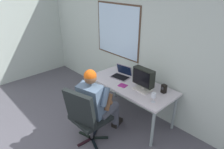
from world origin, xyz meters
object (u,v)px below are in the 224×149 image
office_chair (86,114)px  cd_case (123,85)px  crt_monitor (143,78)px  wine_glass (154,96)px  laptop (122,74)px  desk_speaker (164,89)px  desk (131,87)px  person_seated (97,101)px

office_chair → cd_case: size_ratio=6.32×
crt_monitor → wine_glass: bearing=-26.7°
laptop → cd_case: size_ratio=2.31×
laptop → wine_glass: laptop is taller
laptop → desk_speaker: 0.89m
desk → person_seated: person_seated is taller
desk → office_chair: (-0.00, -1.01, -0.09)m
office_chair → person_seated: 0.29m
wine_glass → desk_speaker: 0.35m
crt_monitor → desk_speaker: (0.30, 0.17, -0.15)m
office_chair → person_seated: size_ratio=0.81×
office_chair → desk_speaker: office_chair is taller
desk → desk_speaker: 0.60m
desk → wine_glass: wine_glass is taller
crt_monitor → laptop: 0.62m
cd_case → desk: bearing=70.0°
desk_speaker → desk: bearing=-164.3°
desk_speaker → cd_case: desk_speaker is taller
desk → person_seated: (-0.07, -0.75, -0.00)m
desk → laptop: size_ratio=4.28×
crt_monitor → laptop: bearing=170.0°
person_seated → cd_case: person_seated is taller
wine_glass → cd_case: (-0.67, 0.03, -0.10)m
wine_glass → cd_case: wine_glass is taller
person_seated → wine_glass: (0.68, 0.56, 0.17)m
desk → crt_monitor: size_ratio=4.13×
person_seated → crt_monitor: (0.33, 0.73, 0.29)m
crt_monitor → desk_speaker: 0.37m
laptop → desk_speaker: laptop is taller
laptop → person_seated: bearing=-72.9°
crt_monitor → cd_case: (-0.33, -0.15, -0.22)m
desk → crt_monitor: bearing=-2.8°
laptop → wine_glass: bearing=-16.5°
desk → laptop: laptop is taller
person_seated → wine_glass: 0.90m
crt_monitor → cd_case: 0.42m
office_chair → cd_case: bearing=93.7°
person_seated → cd_case: 0.59m
desk → person_seated: bearing=-95.0°
cd_case → office_chair: bearing=-86.3°
cd_case → person_seated: bearing=-90.7°
desk_speaker → laptop: bearing=-175.6°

